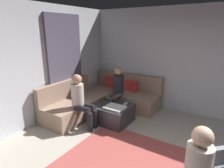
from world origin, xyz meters
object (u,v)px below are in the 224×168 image
coffee_mug (110,100)px  person_on_couch_back (117,88)px  ottoman (114,114)px  sectional_couch (103,99)px  game_remote (125,104)px  person_on_couch_side (81,99)px

coffee_mug → person_on_couch_back: (-0.05, 0.37, 0.19)m
ottoman → coffee_mug: coffee_mug is taller
ottoman → person_on_couch_back: size_ratio=0.63×
sectional_couch → ottoman: sectional_couch is taller
sectional_couch → game_remote: (0.85, -0.28, 0.15)m
person_on_couch_back → coffee_mug: bearing=98.1°
sectional_couch → person_on_couch_back: person_on_couch_back is taller
game_remote → person_on_couch_side: bearing=-132.5°
game_remote → person_on_couch_side: person_on_couch_side is taller
sectional_couch → ottoman: bearing=-36.8°
ottoman → person_on_couch_side: (-0.52, -0.54, 0.45)m
sectional_couch → person_on_couch_side: bearing=-81.9°
game_remote → person_on_couch_back: bearing=143.5°
sectional_couch → game_remote: sectional_couch is taller
coffee_mug → person_on_couch_back: person_on_couch_back is taller
person_on_couch_side → game_remote: bearing=137.5°
ottoman → person_on_couch_back: (-0.27, 0.55, 0.45)m
sectional_couch → game_remote: 0.91m
ottoman → game_remote: 0.36m
ottoman → coffee_mug: bearing=140.7°
coffee_mug → person_on_couch_back: size_ratio=0.08×
sectional_couch → ottoman: (0.67, -0.50, -0.07)m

